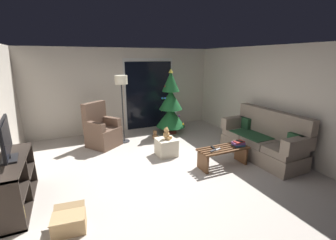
{
  "coord_description": "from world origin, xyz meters",
  "views": [
    {
      "loc": [
        -1.63,
        -3.81,
        2.22
      ],
      "look_at": [
        0.4,
        0.7,
        0.85
      ],
      "focal_mm": 24.18,
      "sensor_mm": 36.0,
      "label": 1
    }
  ],
  "objects_px": {
    "remote_silver": "(218,149)",
    "book_stack": "(239,144)",
    "coffee_table": "(223,154)",
    "ottoman": "(166,147)",
    "christmas_tree": "(171,106)",
    "floor_lamp": "(121,86)",
    "media_shelf": "(12,187)",
    "teddy_bear_chestnut_by_tree": "(155,136)",
    "cardboard_box_open_near_shelf": "(69,223)",
    "couch": "(263,141)",
    "teddy_bear_honey": "(167,134)",
    "cell_phone": "(239,141)",
    "television": "(6,140)",
    "armchair": "(102,131)",
    "remote_graphite": "(213,151)",
    "remote_black": "(213,147)"
  },
  "relations": [
    {
      "from": "christmas_tree",
      "to": "ottoman",
      "type": "relative_size",
      "value": 4.36
    },
    {
      "from": "christmas_tree",
      "to": "media_shelf",
      "type": "height_order",
      "value": "christmas_tree"
    },
    {
      "from": "cell_phone",
      "to": "ottoman",
      "type": "relative_size",
      "value": 0.33
    },
    {
      "from": "couch",
      "to": "cardboard_box_open_near_shelf",
      "type": "height_order",
      "value": "couch"
    },
    {
      "from": "coffee_table",
      "to": "cell_phone",
      "type": "bearing_deg",
      "value": -9.05
    },
    {
      "from": "remote_silver",
      "to": "teddy_bear_chestnut_by_tree",
      "type": "distance_m",
      "value": 2.19
    },
    {
      "from": "cell_phone",
      "to": "media_shelf",
      "type": "distance_m",
      "value": 4.11
    },
    {
      "from": "remote_graphite",
      "to": "teddy_bear_honey",
      "type": "xyz_separation_m",
      "value": [
        -0.56,
        1.05,
        0.1
      ]
    },
    {
      "from": "armchair",
      "to": "teddy_bear_chestnut_by_tree",
      "type": "xyz_separation_m",
      "value": [
        1.4,
        -0.16,
        -0.28
      ]
    },
    {
      "from": "remote_graphite",
      "to": "couch",
      "type": "bearing_deg",
      "value": -104.12
    },
    {
      "from": "armchair",
      "to": "television",
      "type": "relative_size",
      "value": 1.35
    },
    {
      "from": "remote_silver",
      "to": "remote_graphite",
      "type": "distance_m",
      "value": 0.13
    },
    {
      "from": "cell_phone",
      "to": "armchair",
      "type": "relative_size",
      "value": 0.13
    },
    {
      "from": "couch",
      "to": "floor_lamp",
      "type": "bearing_deg",
      "value": 139.46
    },
    {
      "from": "remote_silver",
      "to": "book_stack",
      "type": "relative_size",
      "value": 0.56
    },
    {
      "from": "remote_silver",
      "to": "book_stack",
      "type": "xyz_separation_m",
      "value": [
        0.53,
        0.01,
        0.04
      ]
    },
    {
      "from": "christmas_tree",
      "to": "media_shelf",
      "type": "xyz_separation_m",
      "value": [
        -3.66,
        -2.25,
        -0.49
      ]
    },
    {
      "from": "christmas_tree",
      "to": "floor_lamp",
      "type": "distance_m",
      "value": 1.61
    },
    {
      "from": "remote_graphite",
      "to": "ottoman",
      "type": "bearing_deg",
      "value": 11.84
    },
    {
      "from": "remote_silver",
      "to": "cell_phone",
      "type": "distance_m",
      "value": 0.54
    },
    {
      "from": "coffee_table",
      "to": "ottoman",
      "type": "bearing_deg",
      "value": 130.81
    },
    {
      "from": "christmas_tree",
      "to": "floor_lamp",
      "type": "xyz_separation_m",
      "value": [
        -1.46,
        -0.15,
        0.65
      ]
    },
    {
      "from": "media_shelf",
      "to": "cardboard_box_open_near_shelf",
      "type": "distance_m",
      "value": 1.16
    },
    {
      "from": "couch",
      "to": "media_shelf",
      "type": "relative_size",
      "value": 1.39
    },
    {
      "from": "floor_lamp",
      "to": "media_shelf",
      "type": "xyz_separation_m",
      "value": [
        -2.2,
        -2.1,
        -1.14
      ]
    },
    {
      "from": "remote_graphite",
      "to": "floor_lamp",
      "type": "relative_size",
      "value": 0.09
    },
    {
      "from": "remote_black",
      "to": "cardboard_box_open_near_shelf",
      "type": "height_order",
      "value": "remote_black"
    },
    {
      "from": "remote_black",
      "to": "remote_graphite",
      "type": "height_order",
      "value": "same"
    },
    {
      "from": "coffee_table",
      "to": "book_stack",
      "type": "bearing_deg",
      "value": -6.01
    },
    {
      "from": "couch",
      "to": "television",
      "type": "distance_m",
      "value": 4.87
    },
    {
      "from": "remote_graphite",
      "to": "television",
      "type": "relative_size",
      "value": 0.19
    },
    {
      "from": "coffee_table",
      "to": "teddy_bear_chestnut_by_tree",
      "type": "height_order",
      "value": "coffee_table"
    },
    {
      "from": "remote_black",
      "to": "cell_phone",
      "type": "bearing_deg",
      "value": -2.25
    },
    {
      "from": "coffee_table",
      "to": "teddy_bear_chestnut_by_tree",
      "type": "bearing_deg",
      "value": 109.5
    },
    {
      "from": "remote_black",
      "to": "remote_silver",
      "type": "distance_m",
      "value": 0.13
    },
    {
      "from": "couch",
      "to": "media_shelf",
      "type": "bearing_deg",
      "value": 178.03
    },
    {
      "from": "floor_lamp",
      "to": "television",
      "type": "distance_m",
      "value": 3.01
    },
    {
      "from": "cardboard_box_open_near_shelf",
      "to": "book_stack",
      "type": "bearing_deg",
      "value": 11.18
    },
    {
      "from": "couch",
      "to": "cardboard_box_open_near_shelf",
      "type": "xyz_separation_m",
      "value": [
        -4.11,
        -0.7,
        -0.27
      ]
    },
    {
      "from": "armchair",
      "to": "cardboard_box_open_near_shelf",
      "type": "relative_size",
      "value": 2.27
    },
    {
      "from": "ottoman",
      "to": "christmas_tree",
      "type": "bearing_deg",
      "value": 61.51
    },
    {
      "from": "ottoman",
      "to": "remote_silver",
      "type": "bearing_deg",
      "value": -56.5
    },
    {
      "from": "floor_lamp",
      "to": "teddy_bear_honey",
      "type": "distance_m",
      "value": 1.76
    },
    {
      "from": "remote_black",
      "to": "media_shelf",
      "type": "relative_size",
      "value": 0.11
    },
    {
      "from": "cell_phone",
      "to": "floor_lamp",
      "type": "distance_m",
      "value": 3.16
    },
    {
      "from": "remote_black",
      "to": "cell_phone",
      "type": "height_order",
      "value": "cell_phone"
    },
    {
      "from": "cell_phone",
      "to": "television",
      "type": "bearing_deg",
      "value": 147.03
    },
    {
      "from": "armchair",
      "to": "remote_silver",
      "type": "bearing_deg",
      "value": -49.08
    },
    {
      "from": "teddy_bear_chestnut_by_tree",
      "to": "cardboard_box_open_near_shelf",
      "type": "xyz_separation_m",
      "value": [
        -2.27,
        -2.76,
        0.01
      ]
    },
    {
      "from": "remote_graphite",
      "to": "floor_lamp",
      "type": "bearing_deg",
      "value": 12.09
    }
  ]
}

